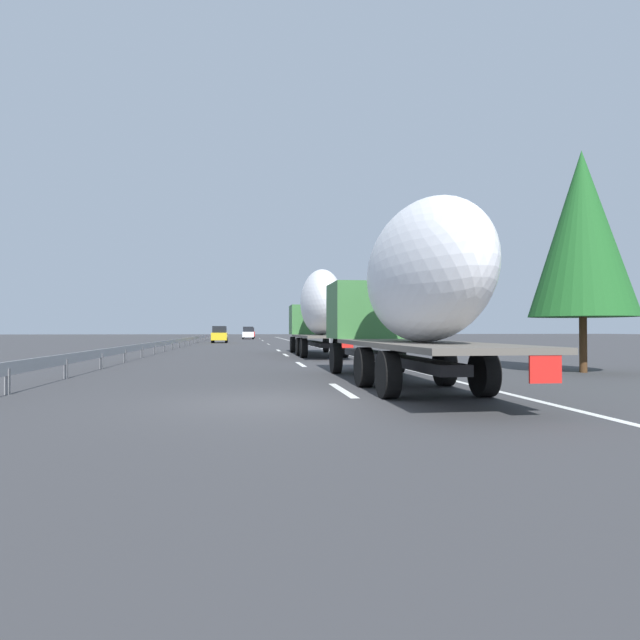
% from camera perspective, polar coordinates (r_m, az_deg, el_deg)
% --- Properties ---
extents(ground_plane, '(260.00, 260.00, 0.00)m').
position_cam_1_polar(ground_plane, '(51.20, -7.25, -2.70)').
color(ground_plane, '#38383A').
extents(lane_stripe_0, '(3.20, 0.20, 0.01)m').
position_cam_1_polar(lane_stripe_0, '(13.47, 2.36, -7.40)').
color(lane_stripe_0, white).
rests_on(lane_stripe_0, ground_plane).
extents(lane_stripe_1, '(3.20, 0.20, 0.01)m').
position_cam_1_polar(lane_stripe_1, '(23.41, -2.05, -4.69)').
color(lane_stripe_1, white).
rests_on(lane_stripe_1, ground_plane).
extents(lane_stripe_2, '(3.20, 0.20, 0.01)m').
position_cam_1_polar(lane_stripe_2, '(32.07, -3.64, -3.70)').
color(lane_stripe_2, white).
rests_on(lane_stripe_2, ground_plane).
extents(lane_stripe_3, '(3.20, 0.20, 0.01)m').
position_cam_1_polar(lane_stripe_3, '(39.20, -4.42, -3.21)').
color(lane_stripe_3, white).
rests_on(lane_stripe_3, ground_plane).
extents(lane_stripe_4, '(3.20, 0.20, 0.01)m').
position_cam_1_polar(lane_stripe_4, '(55.42, -5.44, -2.57)').
color(lane_stripe_4, white).
rests_on(lane_stripe_4, ground_plane).
extents(lane_stripe_5, '(3.20, 0.20, 0.01)m').
position_cam_1_polar(lane_stripe_5, '(56.78, -5.50, -2.53)').
color(lane_stripe_5, white).
rests_on(lane_stripe_5, ground_plane).
extents(lane_stripe_6, '(3.20, 0.20, 0.01)m').
position_cam_1_polar(lane_stripe_6, '(74.40, -6.07, -2.18)').
color(lane_stripe_6, white).
rests_on(lane_stripe_6, ground_plane).
extents(lane_stripe_7, '(3.20, 0.20, 0.01)m').
position_cam_1_polar(lane_stripe_7, '(76.37, -6.11, -2.15)').
color(lane_stripe_7, white).
rests_on(lane_stripe_7, ground_plane).
extents(lane_stripe_8, '(3.20, 0.20, 0.01)m').
position_cam_1_polar(lane_stripe_8, '(90.86, -6.40, -1.97)').
color(lane_stripe_8, white).
rests_on(lane_stripe_8, ground_plane).
extents(edge_line_right, '(110.00, 0.20, 0.01)m').
position_cam_1_polar(edge_line_right, '(56.52, -1.72, -2.55)').
color(edge_line_right, white).
rests_on(edge_line_right, ground_plane).
extents(truck_lead, '(12.12, 2.55, 4.85)m').
position_cam_1_polar(truck_lead, '(31.13, -0.17, 1.13)').
color(truck_lead, '#387038').
rests_on(truck_lead, ground_plane).
extents(truck_trailing, '(12.40, 2.55, 4.53)m').
position_cam_1_polar(truck_trailing, '(14.23, 9.23, 3.21)').
color(truck_trailing, '#387038').
rests_on(truck_trailing, ground_plane).
extents(car_red_compact, '(4.02, 1.88, 1.89)m').
position_cam_1_polar(car_red_compact, '(96.34, -7.47, -1.35)').
color(car_red_compact, red).
rests_on(car_red_compact, ground_plane).
extents(car_white_van, '(4.12, 1.81, 1.98)m').
position_cam_1_polar(car_white_van, '(86.46, -7.60, -1.37)').
color(car_white_van, white).
rests_on(car_white_van, ground_plane).
extents(car_yellow_coupe, '(4.03, 1.75, 1.91)m').
position_cam_1_polar(car_yellow_coupe, '(62.61, -10.54, -1.51)').
color(car_yellow_coupe, gold).
rests_on(car_yellow_coupe, ground_plane).
extents(road_sign, '(0.10, 0.90, 3.21)m').
position_cam_1_polar(road_sign, '(46.89, 1.04, -0.15)').
color(road_sign, gray).
rests_on(road_sign, ground_plane).
extents(tree_0, '(3.16, 3.16, 6.53)m').
position_cam_1_polar(tree_0, '(93.12, -0.53, 0.46)').
color(tree_0, '#472D19').
rests_on(tree_0, ground_plane).
extents(tree_1, '(3.75, 3.75, 5.33)m').
position_cam_1_polar(tree_1, '(42.95, 8.98, 1.50)').
color(tree_1, '#472D19').
rests_on(tree_1, ground_plane).
extents(tree_2, '(3.65, 3.65, 7.83)m').
position_cam_1_polar(tree_2, '(21.30, 25.94, 8.21)').
color(tree_2, '#472D19').
rests_on(tree_2, ground_plane).
extents(guardrail_median, '(94.00, 0.10, 0.76)m').
position_cam_1_polar(guardrail_median, '(54.45, -13.62, -1.97)').
color(guardrail_median, '#9EA0A5').
rests_on(guardrail_median, ground_plane).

